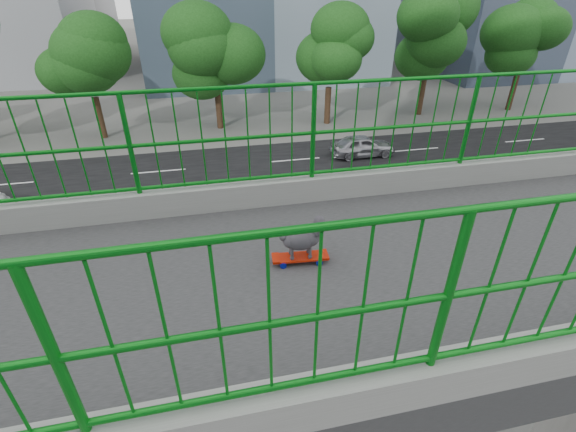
# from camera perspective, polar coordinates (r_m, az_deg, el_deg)

# --- Properties ---
(road) EXTENTS (18.00, 90.00, 0.02)m
(road) POSITION_cam_1_polar(r_m,az_deg,el_deg) (18.60, -19.11, -1.41)
(road) COLOR black
(road) RESTS_ON ground
(street_trees) EXTENTS (5.30, 60.40, 7.26)m
(street_trees) POSITION_cam_1_polar(r_m,az_deg,el_deg) (29.29, -16.55, 20.37)
(street_trees) COLOR black
(street_trees) RESTS_ON ground
(skateboard) EXTENTS (0.20, 0.55, 0.07)m
(skateboard) POSITION_cam_1_polar(r_m,az_deg,el_deg) (3.85, 1.76, -5.97)
(skateboard) COLOR red
(skateboard) RESTS_ON footbridge
(poodle) EXTENTS (0.22, 0.47, 0.39)m
(poodle) POSITION_cam_1_polar(r_m,az_deg,el_deg) (3.72, 2.19, -3.11)
(poodle) COLOR #2D2A2F
(poodle) RESTS_ON skateboard
(car_0) EXTENTS (1.67, 4.15, 1.41)m
(car_0) POSITION_cam_1_polar(r_m,az_deg,el_deg) (17.14, 34.76, -5.87)
(car_0) COLOR silver
(car_0) RESTS_ON ground
(car_1) EXTENTS (1.60, 4.59, 1.51)m
(car_1) POSITION_cam_1_polar(r_m,az_deg,el_deg) (17.39, 21.50, -1.36)
(car_1) COLOR #A7A7AC
(car_1) RESTS_ON ground
(car_4) EXTENTS (1.56, 3.88, 1.32)m
(car_4) POSITION_cam_1_polar(r_m,az_deg,el_deg) (25.13, 10.59, 9.86)
(car_4) COLOR #A7A7AC
(car_4) RESTS_ON ground
(car_5) EXTENTS (1.63, 4.68, 1.54)m
(car_5) POSITION_cam_1_polar(r_m,az_deg,el_deg) (12.96, 9.37, -11.33)
(car_5) COLOR silver
(car_5) RESTS_ON ground
(car_6) EXTENTS (2.42, 5.26, 1.46)m
(car_6) POSITION_cam_1_polar(r_m,az_deg,el_deg) (14.90, -16.32, -6.18)
(car_6) COLOR silver
(car_6) RESTS_ON ground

